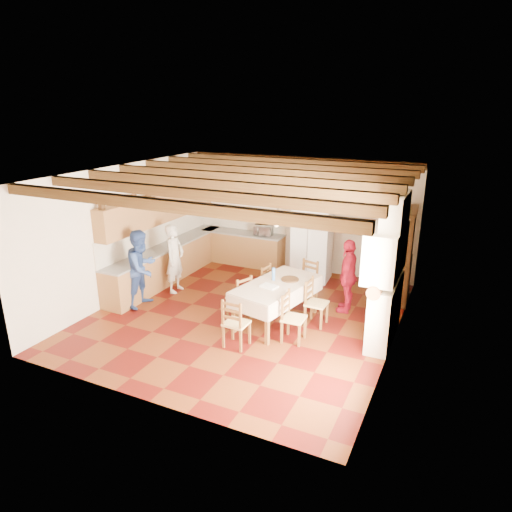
% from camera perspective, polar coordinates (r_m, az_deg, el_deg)
% --- Properties ---
extents(floor, '(6.00, 6.50, 0.02)m').
position_cam_1_polar(floor, '(9.73, -1.30, -7.48)').
color(floor, '#4F0E09').
rests_on(floor, ground).
extents(ceiling, '(6.00, 6.50, 0.02)m').
position_cam_1_polar(ceiling, '(8.83, -1.44, 10.41)').
color(ceiling, white).
rests_on(ceiling, ground).
extents(wall_back, '(6.00, 0.02, 3.00)m').
position_cam_1_polar(wall_back, '(12.07, 5.59, 5.24)').
color(wall_back, silver).
rests_on(wall_back, ground).
extents(wall_front, '(6.00, 0.02, 3.00)m').
position_cam_1_polar(wall_front, '(6.62, -14.17, -6.72)').
color(wall_front, silver).
rests_on(wall_front, ground).
extents(wall_left, '(0.02, 6.50, 3.00)m').
position_cam_1_polar(wall_left, '(10.81, -15.81, 3.04)').
color(wall_left, silver).
rests_on(wall_left, ground).
extents(wall_right, '(0.02, 6.50, 3.00)m').
position_cam_1_polar(wall_right, '(8.34, 17.48, -1.68)').
color(wall_right, silver).
rests_on(wall_right, ground).
extents(ceiling_beams, '(6.00, 6.30, 0.16)m').
position_cam_1_polar(ceiling_beams, '(8.85, -1.43, 9.76)').
color(ceiling_beams, '#371E0D').
rests_on(ceiling_beams, ground).
extents(lower_cabinets_left, '(0.60, 4.30, 0.86)m').
position_cam_1_polar(lower_cabinets_left, '(11.71, -10.89, -0.89)').
color(lower_cabinets_left, olive).
rests_on(lower_cabinets_left, ground).
extents(lower_cabinets_back, '(2.30, 0.60, 0.86)m').
position_cam_1_polar(lower_cabinets_back, '(12.67, -1.64, 0.95)').
color(lower_cabinets_back, olive).
rests_on(lower_cabinets_back, ground).
extents(countertop_left, '(0.62, 4.30, 0.04)m').
position_cam_1_polar(countertop_left, '(11.57, -11.03, 1.21)').
color(countertop_left, gray).
rests_on(countertop_left, lower_cabinets_left).
extents(countertop_back, '(2.34, 0.62, 0.04)m').
position_cam_1_polar(countertop_back, '(12.54, -1.66, 2.91)').
color(countertop_back, gray).
rests_on(countertop_back, lower_cabinets_back).
extents(backsplash_left, '(0.03, 4.30, 0.60)m').
position_cam_1_polar(backsplash_left, '(11.65, -12.26, 2.89)').
color(backsplash_left, white).
rests_on(backsplash_left, ground).
extents(backsplash_back, '(2.30, 0.03, 0.60)m').
position_cam_1_polar(backsplash_back, '(12.71, -1.09, 4.61)').
color(backsplash_back, white).
rests_on(backsplash_back, ground).
extents(upper_cabinets, '(0.35, 4.20, 0.70)m').
position_cam_1_polar(upper_cabinets, '(11.40, -11.84, 5.95)').
color(upper_cabinets, olive).
rests_on(upper_cabinets, ground).
extents(fireplace, '(0.56, 1.60, 2.80)m').
position_cam_1_polar(fireplace, '(8.60, 15.71, -1.61)').
color(fireplace, beige).
rests_on(fireplace, ground).
extents(wall_picture, '(0.34, 0.03, 0.42)m').
position_cam_1_polar(wall_picture, '(11.55, 12.88, 6.04)').
color(wall_picture, '#302415').
rests_on(wall_picture, ground).
extents(refrigerator, '(0.96, 0.81, 1.83)m').
position_cam_1_polar(refrigerator, '(11.49, 7.04, 1.48)').
color(refrigerator, white).
rests_on(refrigerator, floor).
extents(hutch, '(0.57, 1.19, 2.10)m').
position_cam_1_polar(hutch, '(10.65, 17.70, 0.10)').
color(hutch, '#352110').
rests_on(hutch, floor).
extents(dining_table, '(1.38, 2.11, 0.85)m').
position_cam_1_polar(dining_table, '(9.16, 2.61, -3.93)').
color(dining_table, beige).
rests_on(dining_table, floor).
extents(chandelier, '(0.47, 0.47, 0.03)m').
position_cam_1_polar(chandelier, '(8.70, 2.75, 5.16)').
color(chandelier, black).
rests_on(chandelier, ground).
extents(chair_left_near, '(0.53, 0.54, 0.96)m').
position_cam_1_polar(chair_left_near, '(9.41, -2.15, -5.16)').
color(chair_left_near, brown).
rests_on(chair_left_near, floor).
extents(chair_left_far, '(0.43, 0.45, 0.96)m').
position_cam_1_polar(chair_left_far, '(10.03, 0.40, -3.58)').
color(chair_left_far, brown).
rests_on(chair_left_far, floor).
extents(chair_right_near, '(0.41, 0.43, 0.96)m').
position_cam_1_polar(chair_right_near, '(8.58, 4.76, -7.66)').
color(chair_right_near, brown).
rests_on(chair_right_near, floor).
extents(chair_right_far, '(0.42, 0.43, 0.96)m').
position_cam_1_polar(chair_right_far, '(9.23, 7.60, -5.79)').
color(chair_right_far, brown).
rests_on(chair_right_far, floor).
extents(chair_end_near, '(0.43, 0.41, 0.96)m').
position_cam_1_polar(chair_end_near, '(8.39, -2.47, -8.27)').
color(chair_end_near, brown).
rests_on(chair_end_near, floor).
extents(chair_end_far, '(0.50, 0.49, 0.96)m').
position_cam_1_polar(chair_end_far, '(10.23, 6.24, -3.26)').
color(chair_end_far, brown).
rests_on(chair_end_far, floor).
extents(person_man, '(0.44, 0.63, 1.63)m').
position_cam_1_polar(person_man, '(10.82, -10.12, -0.30)').
color(person_man, beige).
rests_on(person_man, floor).
extents(person_woman_blue, '(0.67, 0.85, 1.72)m').
position_cam_1_polar(person_woman_blue, '(10.20, -14.05, -1.50)').
color(person_woman_blue, '#2D498F').
rests_on(person_woman_blue, floor).
extents(person_woman_red, '(0.43, 0.95, 1.60)m').
position_cam_1_polar(person_woman_red, '(9.83, 11.43, -2.44)').
color(person_woman_red, red).
rests_on(person_woman_red, floor).
extents(microwave, '(0.54, 0.42, 0.27)m').
position_cam_1_polar(microwave, '(12.24, 0.94, 3.26)').
color(microwave, silver).
rests_on(microwave, countertop_back).
extents(fridge_vase, '(0.34, 0.34, 0.30)m').
position_cam_1_polar(fridge_vase, '(11.20, 7.70, 6.63)').
color(fridge_vase, '#352110').
rests_on(fridge_vase, refrigerator).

